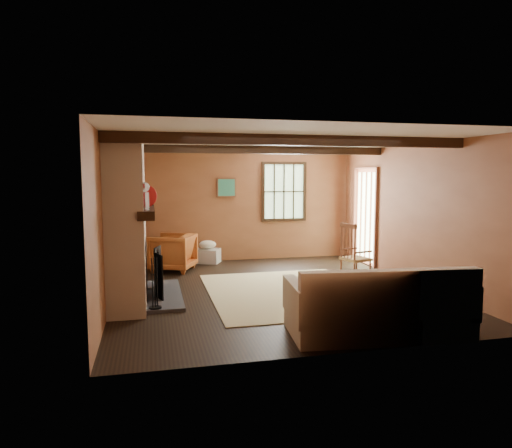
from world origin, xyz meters
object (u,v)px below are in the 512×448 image
object	(u,v)px
sofa	(379,310)
armchair	(172,252)
laundry_basket	(208,256)
rocking_chair	(354,257)
fireplace	(130,226)

from	to	relation	value
sofa	armchair	world-z (taller)	sofa
sofa	laundry_basket	size ratio (longest dim) A/B	4.34
rocking_chair	armchair	xyz separation A→B (m)	(-3.07, 1.64, -0.08)
fireplace	rocking_chair	xyz separation A→B (m)	(3.78, 0.25, -0.66)
sofa	laundry_basket	bearing A→B (deg)	111.93
fireplace	laundry_basket	xyz separation A→B (m)	(1.48, 2.55, -0.95)
fireplace	armchair	world-z (taller)	fireplace
laundry_basket	armchair	xyz separation A→B (m)	(-0.77, -0.66, 0.21)
fireplace	rocking_chair	distance (m)	3.84
fireplace	rocking_chair	world-z (taller)	fireplace
rocking_chair	laundry_basket	world-z (taller)	rocking_chair
sofa	laundry_basket	world-z (taller)	sofa
laundry_basket	armchair	size ratio (longest dim) A/B	0.62
rocking_chair	armchair	world-z (taller)	rocking_chair
laundry_basket	armchair	bearing A→B (deg)	-139.46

